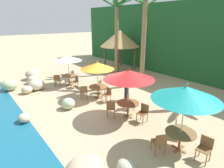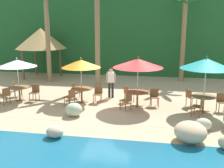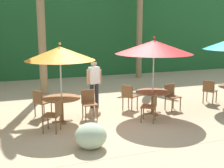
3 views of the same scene
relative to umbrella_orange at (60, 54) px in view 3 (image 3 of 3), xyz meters
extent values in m
plane|color=tan|center=(1.39, -0.19, -2.03)|extent=(120.00, 120.00, 0.00)
cube|color=tan|center=(1.39, -0.19, -2.02)|extent=(18.00, 5.20, 0.01)
cube|color=#1E5628|center=(1.39, 8.81, 0.97)|extent=(28.00, 2.40, 6.00)
ellipsoid|color=#A9BD98|center=(0.27, -2.13, -1.73)|extent=(0.74, 0.72, 0.60)
cylinder|color=silver|center=(0.00, 0.00, -0.96)|extent=(0.04, 0.04, 2.13)
cone|color=orange|center=(0.00, 0.00, 0.00)|extent=(2.00, 2.00, 0.39)
sphere|color=orange|center=(0.00, 0.00, 0.28)|extent=(0.07, 0.07, 0.07)
cube|color=brown|center=(0.00, 0.00, -2.01)|extent=(0.60, 0.12, 0.03)
cube|color=brown|center=(0.00, 0.00, -2.01)|extent=(0.12, 0.60, 0.03)
cylinder|color=brown|center=(0.00, 0.00, -1.66)|extent=(0.09, 0.09, 0.71)
cylinder|color=brown|center=(0.00, 0.00, -1.30)|extent=(1.10, 1.10, 0.03)
cylinder|color=brown|center=(1.03, -0.18, -1.80)|extent=(0.04, 0.04, 0.45)
cylinder|color=brown|center=(0.67, -0.18, -1.80)|extent=(0.04, 0.04, 0.45)
cylinder|color=brown|center=(1.03, 0.18, -1.80)|extent=(0.04, 0.04, 0.45)
cylinder|color=brown|center=(0.67, 0.18, -1.80)|extent=(0.04, 0.04, 0.45)
cube|color=brown|center=(0.85, 0.00, -1.56)|extent=(0.42, 0.42, 0.03)
cube|color=brown|center=(0.85, 0.20, -1.37)|extent=(0.42, 0.04, 0.42)
cylinder|color=brown|center=(-0.41, 0.96, -1.80)|extent=(0.04, 0.04, 0.45)
cylinder|color=brown|center=(-0.22, 0.66, -1.80)|extent=(0.04, 0.04, 0.45)
cylinder|color=brown|center=(-0.71, 0.76, -1.80)|extent=(0.04, 0.04, 0.45)
cylinder|color=brown|center=(-0.52, 0.46, -1.80)|extent=(0.04, 0.04, 0.45)
cube|color=brown|center=(-0.46, 0.71, -1.56)|extent=(0.58, 0.58, 0.03)
cube|color=brown|center=(-0.63, 0.60, -1.37)|extent=(0.26, 0.37, 0.42)
cylinder|color=brown|center=(-0.66, -0.81, -1.80)|extent=(0.04, 0.04, 0.45)
cylinder|color=brown|center=(-0.48, -0.50, -1.80)|extent=(0.04, 0.04, 0.45)
cylinder|color=brown|center=(-0.34, -0.99, -1.80)|extent=(0.04, 0.04, 0.45)
cylinder|color=brown|center=(-0.17, -0.67, -1.80)|extent=(0.04, 0.04, 0.45)
cube|color=brown|center=(-0.41, -0.74, -1.56)|extent=(0.57, 0.57, 0.03)
cube|color=brown|center=(-0.24, -0.84, -1.37)|extent=(0.24, 0.38, 0.42)
cylinder|color=silver|center=(2.90, -0.18, -0.90)|extent=(0.04, 0.04, 2.26)
cone|color=red|center=(2.90, -0.18, 0.13)|extent=(2.42, 2.42, 0.42)
sphere|color=red|center=(2.90, -0.18, 0.42)|extent=(0.07, 0.07, 0.07)
cube|color=brown|center=(2.90, -0.18, -2.01)|extent=(0.60, 0.12, 0.03)
cube|color=brown|center=(2.90, -0.18, -2.01)|extent=(0.12, 0.60, 0.03)
cylinder|color=brown|center=(2.90, -0.18, -1.66)|extent=(0.09, 0.09, 0.71)
cylinder|color=brown|center=(2.90, -0.18, -1.30)|extent=(1.10, 1.10, 0.03)
cylinder|color=brown|center=(3.95, -0.21, -1.80)|extent=(0.04, 0.04, 0.45)
cylinder|color=brown|center=(3.59, -0.26, -1.80)|extent=(0.04, 0.04, 0.45)
cylinder|color=brown|center=(3.89, 0.14, -1.80)|extent=(0.04, 0.04, 0.45)
cylinder|color=brown|center=(3.54, 0.09, -1.80)|extent=(0.04, 0.04, 0.45)
cube|color=brown|center=(3.74, -0.06, -1.56)|extent=(0.48, 0.48, 0.03)
cube|color=brown|center=(3.71, 0.14, -1.37)|extent=(0.42, 0.10, 0.42)
cylinder|color=brown|center=(2.47, 0.77, -1.80)|extent=(0.04, 0.04, 0.45)
cylinder|color=brown|center=(2.67, 0.47, -1.80)|extent=(0.04, 0.04, 0.45)
cylinder|color=brown|center=(2.18, 0.57, -1.80)|extent=(0.04, 0.04, 0.45)
cylinder|color=brown|center=(2.38, 0.27, -1.80)|extent=(0.04, 0.04, 0.45)
cube|color=brown|center=(2.42, 0.52, -1.56)|extent=(0.58, 0.58, 0.03)
cube|color=brown|center=(2.26, 0.41, -1.37)|extent=(0.27, 0.37, 0.42)
cylinder|color=brown|center=(2.15, -0.91, -1.80)|extent=(0.04, 0.04, 0.45)
cylinder|color=brown|center=(2.36, -0.62, -1.80)|extent=(0.04, 0.04, 0.45)
cylinder|color=brown|center=(2.44, -1.12, -1.80)|extent=(0.04, 0.04, 0.45)
cylinder|color=brown|center=(2.65, -0.83, -1.80)|extent=(0.04, 0.04, 0.45)
cube|color=brown|center=(2.40, -0.87, -1.56)|extent=(0.59, 0.59, 0.03)
cube|color=brown|center=(2.56, -0.99, -1.37)|extent=(0.28, 0.36, 0.42)
cylinder|color=brown|center=(5.61, 0.52, -1.80)|extent=(0.04, 0.04, 0.45)
cylinder|color=brown|center=(5.79, 0.22, -1.80)|extent=(0.04, 0.04, 0.45)
cylinder|color=brown|center=(5.30, 0.34, -1.80)|extent=(0.04, 0.04, 0.45)
cylinder|color=brown|center=(5.48, 0.03, -1.80)|extent=(0.04, 0.04, 0.45)
cube|color=brown|center=(5.54, 0.28, -1.56)|extent=(0.58, 0.58, 0.03)
cube|color=brown|center=(5.37, 0.17, -1.37)|extent=(0.25, 0.38, 0.42)
cylinder|color=olive|center=(-0.04, 3.88, 1.03)|extent=(0.32, 0.32, 6.12)
cylinder|color=olive|center=(5.49, 6.30, 0.84)|extent=(0.32, 0.32, 5.73)
cylinder|color=#232328|center=(1.25, 1.14, -1.60)|extent=(0.13, 0.13, 0.86)
cylinder|color=#232328|center=(1.43, 1.14, -1.60)|extent=(0.13, 0.13, 0.86)
cube|color=white|center=(1.34, 1.14, -0.88)|extent=(0.38, 0.29, 0.58)
cylinder|color=tan|center=(1.12, 1.14, -0.93)|extent=(0.08, 0.08, 0.50)
cylinder|color=tan|center=(1.56, 1.14, -0.93)|extent=(0.08, 0.08, 0.50)
sphere|color=tan|center=(1.34, 1.14, -0.47)|extent=(0.21, 0.21, 0.21)
sphere|color=black|center=(1.34, 1.14, -0.42)|extent=(0.18, 0.18, 0.18)
camera|label=1|loc=(9.14, -6.08, 2.55)|focal=30.60mm
camera|label=2|loc=(3.87, -12.71, 1.95)|focal=42.23mm
camera|label=3|loc=(-1.42, -8.13, 0.71)|focal=45.83mm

